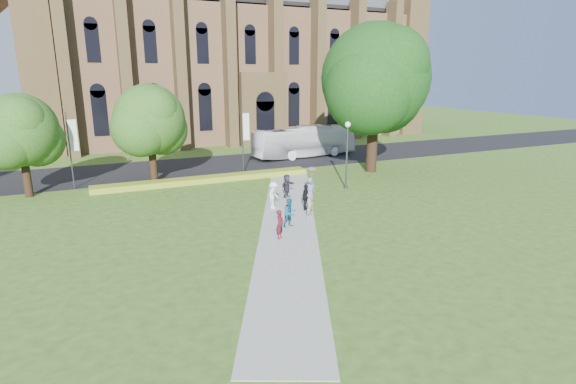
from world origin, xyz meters
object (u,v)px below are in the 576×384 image
large_tree (375,79)px  pedestrian_0 (280,224)px  streetlamp (347,147)px  tour_coach (304,142)px

large_tree → pedestrian_0: (-14.76, -12.70, -7.52)m
pedestrian_0 → streetlamp: bearing=-3.0°
large_tree → pedestrian_0: size_ratio=8.24×
pedestrian_0 → tour_coach: bearing=15.9°
streetlamp → large_tree: (5.50, 4.50, 5.07)m
large_tree → pedestrian_0: 20.88m
large_tree → tour_coach: large_tree is taller
streetlamp → large_tree: large_tree is taller
streetlamp → pedestrian_0: streetlamp is taller
tour_coach → large_tree: bearing=-172.4°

